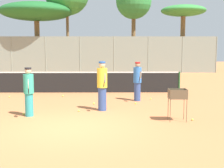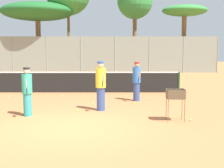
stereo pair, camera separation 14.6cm
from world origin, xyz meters
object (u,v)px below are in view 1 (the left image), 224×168
Objects in this scene: player_white_outfit at (137,81)px; ball_cart at (178,97)px; tennis_net at (88,82)px; player_red_cap at (102,85)px; player_yellow_shirt at (29,91)px.

player_white_outfit reaches higher than ball_cart.
tennis_net is 4.63m from player_red_cap.
player_red_cap is 1.77× the size of ball_cart.
ball_cart is at bearing -62.26° from tennis_net.
player_yellow_shirt is at bearing -80.91° from player_red_cap.
player_red_cap reaches higher than player_yellow_shirt.
tennis_net is 3.42m from player_white_outfit.
player_white_outfit is 0.93× the size of player_red_cap.
player_red_cap is (0.85, -4.54, 0.38)m from tennis_net.
tennis_net reaches higher than ball_cart.
player_red_cap is 1.10× the size of player_yellow_shirt.
player_white_outfit is at bearing 132.37° from player_red_cap.
player_yellow_shirt is at bearing -61.47° from player_white_outfit.
player_white_outfit reaches higher than player_yellow_shirt.
player_yellow_shirt is (-3.93, -2.99, -0.02)m from player_white_outfit.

